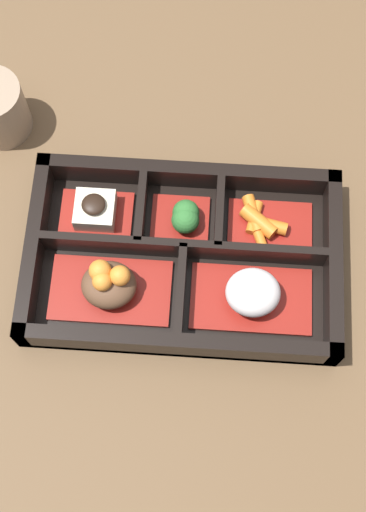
# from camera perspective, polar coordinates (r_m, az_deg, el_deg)

# --- Properties ---
(ground_plane) EXTENTS (3.00, 3.00, 0.00)m
(ground_plane) POSITION_cam_1_polar(r_m,az_deg,el_deg) (0.74, -0.00, -0.67)
(ground_plane) COLOR brown
(bento_base) EXTENTS (0.31, 0.20, 0.01)m
(bento_base) POSITION_cam_1_polar(r_m,az_deg,el_deg) (0.74, -0.00, -0.54)
(bento_base) COLOR black
(bento_base) RESTS_ON ground_plane
(bento_rim) EXTENTS (0.31, 0.20, 0.04)m
(bento_rim) POSITION_cam_1_polar(r_m,az_deg,el_deg) (0.72, -0.02, 0.09)
(bento_rim) COLOR black
(bento_rim) RESTS_ON ground_plane
(bowl_rice) EXTENTS (0.12, 0.07, 0.04)m
(bowl_rice) POSITION_cam_1_polar(r_m,az_deg,el_deg) (0.70, 5.57, -3.08)
(bowl_rice) COLOR maroon
(bowl_rice) RESTS_ON bento_base
(bowl_stew) EXTENTS (0.12, 0.07, 0.05)m
(bowl_stew) POSITION_cam_1_polar(r_m,az_deg,el_deg) (0.71, -5.93, -2.32)
(bowl_stew) COLOR maroon
(bowl_stew) RESTS_ON bento_base
(bowl_carrots) EXTENTS (0.09, 0.06, 0.02)m
(bowl_carrots) POSITION_cam_1_polar(r_m,az_deg,el_deg) (0.74, 6.48, 2.65)
(bowl_carrots) COLOR maroon
(bowl_carrots) RESTS_ON bento_base
(bowl_greens) EXTENTS (0.06, 0.05, 0.03)m
(bowl_greens) POSITION_cam_1_polar(r_m,az_deg,el_deg) (0.73, 0.15, 3.11)
(bowl_greens) COLOR maroon
(bowl_greens) RESTS_ON bento_base
(bowl_tofu) EXTENTS (0.08, 0.05, 0.03)m
(bowl_tofu) POSITION_cam_1_polar(r_m,az_deg,el_deg) (0.74, -7.02, 3.57)
(bowl_tofu) COLOR maroon
(bowl_tofu) RESTS_ON bento_base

